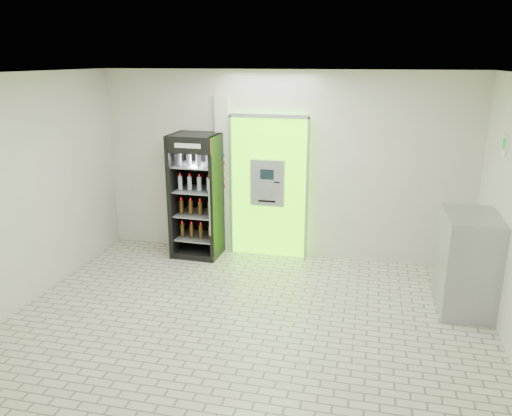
% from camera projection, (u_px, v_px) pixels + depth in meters
% --- Properties ---
extents(ground, '(6.00, 6.00, 0.00)m').
position_uv_depth(ground, '(244.00, 326.00, 6.12)').
color(ground, beige).
rests_on(ground, ground).
extents(room_shell, '(6.00, 6.00, 6.00)m').
position_uv_depth(room_shell, '(243.00, 181.00, 5.59)').
color(room_shell, silver).
rests_on(room_shell, ground).
extents(atm_assembly, '(1.30, 0.24, 2.33)m').
position_uv_depth(atm_assembly, '(269.00, 186.00, 8.08)').
color(atm_assembly, '#58FF03').
rests_on(atm_assembly, ground).
extents(pillar, '(0.22, 0.11, 2.60)m').
position_uv_depth(pillar, '(223.00, 175.00, 8.25)').
color(pillar, silver).
rests_on(pillar, ground).
extents(beverage_cooler, '(0.78, 0.73, 2.02)m').
position_uv_depth(beverage_cooler, '(197.00, 198.00, 8.15)').
color(beverage_cooler, black).
rests_on(beverage_cooler, ground).
extents(steel_cabinet, '(0.67, 0.98, 1.29)m').
position_uv_depth(steel_cabinet, '(467.00, 262.00, 6.40)').
color(steel_cabinet, '#999BA0').
rests_on(steel_cabinet, ground).
extents(exit_sign, '(0.02, 0.22, 0.26)m').
position_uv_depth(exit_sign, '(505.00, 146.00, 6.17)').
color(exit_sign, white).
rests_on(exit_sign, room_shell).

